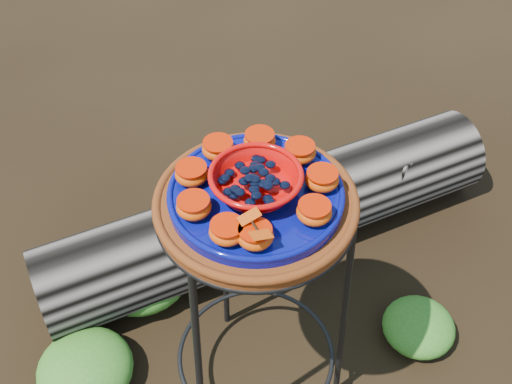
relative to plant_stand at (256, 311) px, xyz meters
name	(u,v)px	position (x,y,z in m)	size (l,w,h in m)	color
ground	(256,382)	(0.00, 0.00, -0.35)	(60.00, 60.00, 0.00)	black
plant_stand	(256,311)	(0.00, 0.00, 0.00)	(0.44, 0.44, 0.70)	black
terracotta_saucer	(256,205)	(0.00, 0.00, 0.37)	(0.40, 0.40, 0.03)	#6B2B0B
cobalt_plate	(256,195)	(0.00, 0.00, 0.39)	(0.34, 0.34, 0.02)	#000E53
red_bowl	(256,183)	(0.00, 0.00, 0.43)	(0.17, 0.17, 0.05)	red
glass_gems	(256,169)	(0.00, 0.00, 0.46)	(0.13, 0.13, 0.02)	black
orange_half_0	(255,236)	(-0.05, -0.12, 0.42)	(0.07, 0.07, 0.04)	#C2470C
orange_half_1	(314,212)	(0.07, -0.11, 0.42)	(0.07, 0.07, 0.04)	#C2470C
orange_half_2	(322,179)	(0.12, -0.04, 0.42)	(0.07, 0.07, 0.04)	#C2470C
orange_half_3	(300,152)	(0.12, 0.05, 0.42)	(0.07, 0.07, 0.04)	#C2470C
orange_half_4	(260,141)	(0.06, 0.11, 0.42)	(0.07, 0.07, 0.04)	#C2470C
orange_half_5	(218,149)	(-0.03, 0.12, 0.42)	(0.07, 0.07, 0.04)	#C2470C
orange_half_6	(192,174)	(-0.10, 0.08, 0.42)	(0.07, 0.07, 0.04)	#C2470C
orange_half_7	(194,207)	(-0.13, -0.01, 0.42)	(0.07, 0.07, 0.04)	#C2470C
orange_half_8	(227,231)	(-0.09, -0.09, 0.42)	(0.07, 0.07, 0.04)	#C2470C
butterfly	(255,226)	(-0.05, -0.12, 0.45)	(0.09, 0.05, 0.02)	#C34009
driftwood_log	(272,215)	(0.24, 0.44, -0.21)	(1.47, 0.38, 0.27)	black
foliage_left	(85,368)	(-0.42, 0.19, -0.28)	(0.26, 0.26, 0.13)	#2D651B
foliage_right	(419,326)	(0.49, -0.05, -0.30)	(0.21, 0.21, 0.10)	#2D651B
foliage_back	(140,272)	(-0.20, 0.44, -0.27)	(0.30, 0.30, 0.15)	#2D651B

